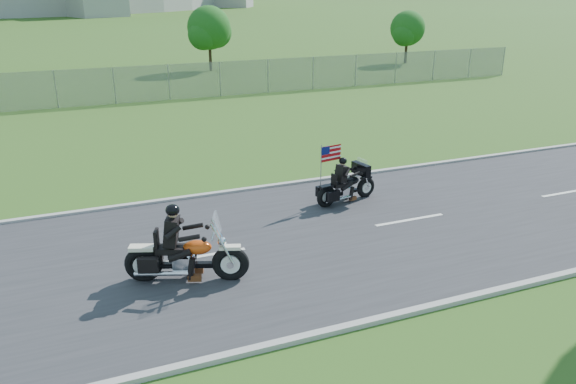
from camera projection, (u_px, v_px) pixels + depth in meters
name	position (u px, v px, depth m)	size (l,w,h in m)	color
ground	(278.00, 244.00, 14.52)	(420.00, 420.00, 0.00)	#335119
road	(278.00, 244.00, 14.51)	(120.00, 8.00, 0.04)	#28282B
curb_north	(233.00, 192.00, 18.02)	(120.00, 0.18, 0.12)	#9E9B93
curb_south	(352.00, 326.00, 10.98)	(120.00, 0.18, 0.12)	#9E9B93
fence	(56.00, 89.00, 29.79)	(60.00, 0.03, 2.00)	gray
tree_fence_near	(209.00, 30.00, 41.66)	(3.52, 3.28, 4.75)	#382316
tree_fence_far	(408.00, 30.00, 45.61)	(3.08, 2.87, 4.20)	#382316
motorcycle_lead	(184.00, 257.00, 12.54)	(2.70, 1.32, 1.89)	black
motorcycle_follow	(346.00, 187.00, 17.09)	(2.18, 0.88, 1.83)	black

